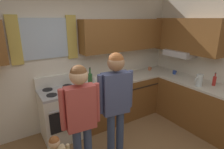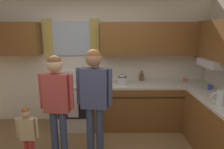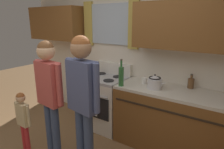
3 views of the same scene
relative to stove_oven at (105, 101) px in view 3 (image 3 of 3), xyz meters
name	(u,v)px [view 3 (image 3 of 3)]	position (x,y,z in m)	size (l,w,h in m)	color
back_wall_unit	(137,43)	(0.44, 0.28, 1.00)	(4.60, 0.42, 2.60)	silver
stove_oven	(105,101)	(0.00, 0.00, 0.00)	(0.72, 0.67, 1.10)	silver
bottle_wine_green	(121,76)	(0.47, -0.24, 0.58)	(0.08, 0.08, 0.39)	#2D6633
bottle_squat_brown	(191,83)	(1.33, 0.22, 0.51)	(0.08, 0.08, 0.21)	brown
mug_ceramic_white	(144,81)	(0.71, 0.05, 0.48)	(0.13, 0.08, 0.09)	white
stovetop_kettle	(155,82)	(0.92, -0.08, 0.53)	(0.27, 0.20, 0.21)	silver
adult_holding_child	(49,88)	(-0.07, -1.08, 0.54)	(0.50, 0.22, 1.60)	#38476B
adult_in_plaid	(83,92)	(0.46, -1.05, 0.59)	(0.52, 0.23, 1.68)	#38476B
small_child	(23,117)	(-0.45, -1.26, 0.10)	(0.31, 0.12, 0.91)	red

